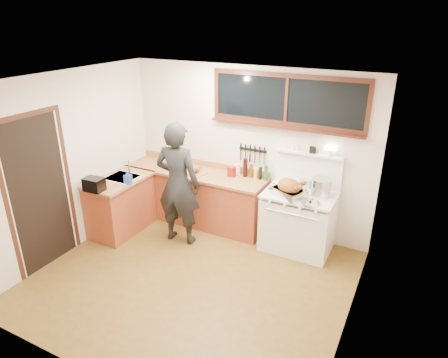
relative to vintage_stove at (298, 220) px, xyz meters
The scene contains 20 objects.
ground_plane 1.79m from the vintage_stove, 125.35° to the right, with size 4.00×3.50×0.02m, color #553D16.
room_shell 2.10m from the vintage_stove, 125.35° to the right, with size 4.10×3.60×2.65m.
counter_back 1.80m from the vintage_stove, behind, with size 2.44×0.64×1.00m.
counter_left 2.81m from the vintage_stove, 163.78° to the right, with size 0.64×1.09×0.90m.
sink_unit 2.80m from the vintage_stove, 165.18° to the right, with size 0.50×0.45×0.37m.
vintage_stove is the anchor object (origin of this frame).
back_window 1.68m from the vintage_stove, 142.41° to the left, with size 2.32×0.13×0.77m.
left_doorway 3.63m from the vintage_stove, 146.76° to the right, with size 0.02×1.04×2.17m.
knife_strip 1.27m from the vintage_stove, 160.45° to the left, with size 0.46×0.03×0.28m.
man 1.86m from the vintage_stove, 160.05° to the right, with size 0.73×0.52×1.90m.
soap_bottle 2.63m from the vintage_stove, 160.56° to the right, with size 0.11×0.11×0.21m.
toaster 3.04m from the vintage_stove, 154.60° to the right, with size 0.30×0.21×0.20m.
cutting_board 1.82m from the vintage_stove, behind, with size 0.41×0.34×0.13m.
roast_turkey 0.57m from the vintage_stove, 133.87° to the right, with size 0.56×0.50×0.25m.
stockpot 0.63m from the vintage_stove, 12.22° to the left, with size 0.29×0.29×0.26m.
saucepan 0.55m from the vintage_stove, 95.58° to the left, with size 0.23×0.31×0.13m.
pot_lid 0.56m from the vintage_stove, 50.62° to the right, with size 0.27×0.27×0.04m.
coffee_tin 1.28m from the vintage_stove, behind, with size 0.12×0.10×0.16m.
pitcher 1.27m from the vintage_stove, 166.97° to the left, with size 0.11×0.11×0.17m.
bottle_cluster 1.02m from the vintage_stove, 165.16° to the left, with size 0.42×0.07×0.30m.
Camera 1 is at (2.40, -3.72, 3.31)m, focal length 32.00 mm.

